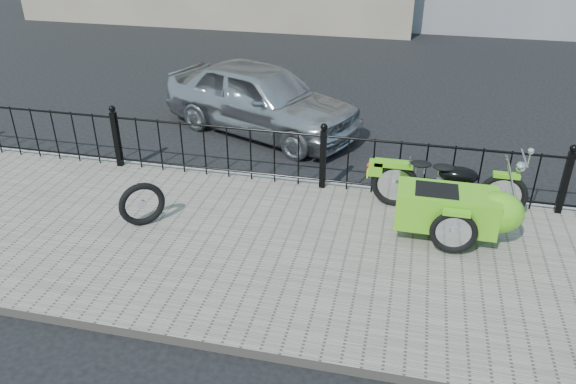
# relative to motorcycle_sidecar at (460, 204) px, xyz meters

# --- Properties ---
(ground) EXTENTS (120.00, 120.00, 0.00)m
(ground) POSITION_rel_motorcycle_sidecar_xyz_m (-2.02, -0.34, -0.59)
(ground) COLOR black
(ground) RESTS_ON ground
(sidewalk) EXTENTS (30.00, 3.80, 0.12)m
(sidewalk) POSITION_rel_motorcycle_sidecar_xyz_m (-2.02, -0.84, -0.53)
(sidewalk) COLOR slate
(sidewalk) RESTS_ON ground
(curb) EXTENTS (30.00, 0.10, 0.12)m
(curb) POSITION_rel_motorcycle_sidecar_xyz_m (-2.02, 1.10, -0.53)
(curb) COLOR gray
(curb) RESTS_ON ground
(iron_fence) EXTENTS (14.11, 0.11, 1.08)m
(iron_fence) POSITION_rel_motorcycle_sidecar_xyz_m (-2.02, 0.96, -0.01)
(iron_fence) COLOR black
(iron_fence) RESTS_ON sidewalk
(motorcycle_sidecar) EXTENTS (2.28, 1.48, 0.98)m
(motorcycle_sidecar) POSITION_rel_motorcycle_sidecar_xyz_m (0.00, 0.00, 0.00)
(motorcycle_sidecar) COLOR black
(motorcycle_sidecar) RESTS_ON sidewalk
(spare_tire) EXTENTS (0.55, 0.50, 0.65)m
(spare_tire) POSITION_rel_motorcycle_sidecar_xyz_m (-4.26, -0.72, -0.15)
(spare_tire) COLOR black
(spare_tire) RESTS_ON sidewalk
(sedan_car) EXTENTS (4.37, 3.05, 1.38)m
(sedan_car) POSITION_rel_motorcycle_sidecar_xyz_m (-3.65, 3.26, 0.10)
(sedan_car) COLOR #A2A4A8
(sedan_car) RESTS_ON ground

